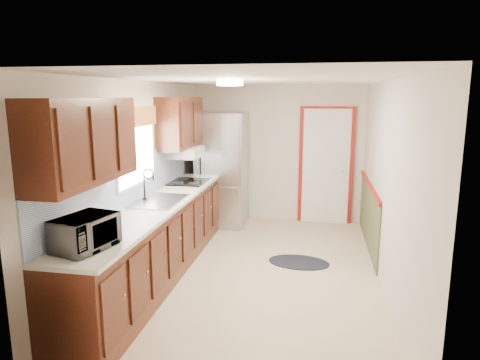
% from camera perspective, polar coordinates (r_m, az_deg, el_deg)
% --- Properties ---
extents(room_shell, '(3.20, 5.20, 2.52)m').
position_cam_1_polar(room_shell, '(5.19, 2.38, -0.14)').
color(room_shell, '#CBB68F').
rests_on(room_shell, ground).
extents(kitchen_run, '(0.63, 4.00, 2.20)m').
position_cam_1_polar(kitchen_run, '(5.32, -11.44, -4.39)').
color(kitchen_run, '#3C180D').
rests_on(kitchen_run, ground).
extents(back_wall_trim, '(1.12, 2.30, 2.08)m').
position_cam_1_polar(back_wall_trim, '(7.38, 12.47, 0.54)').
color(back_wall_trim, maroon).
rests_on(back_wall_trim, ground).
extents(ceiling_fixture, '(0.30, 0.30, 0.06)m').
position_cam_1_polar(ceiling_fixture, '(4.94, -1.38, 12.83)').
color(ceiling_fixture, '#FFD88C').
rests_on(ceiling_fixture, room_shell).
extents(microwave, '(0.39, 0.57, 0.35)m').
position_cam_1_polar(microwave, '(3.85, -19.97, -6.17)').
color(microwave, white).
rests_on(microwave, kitchen_run).
extents(refrigerator, '(0.83, 0.82, 1.94)m').
position_cam_1_polar(refrigerator, '(7.38, -2.42, 1.44)').
color(refrigerator, '#B7B7BC').
rests_on(refrigerator, ground).
extents(rug, '(0.87, 0.61, 0.01)m').
position_cam_1_polar(rug, '(5.94, 7.85, -10.80)').
color(rug, black).
rests_on(rug, ground).
extents(cooktop, '(0.51, 0.61, 0.02)m').
position_cam_1_polar(cooktop, '(6.44, -6.91, -0.24)').
color(cooktop, black).
rests_on(cooktop, kitchen_run).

